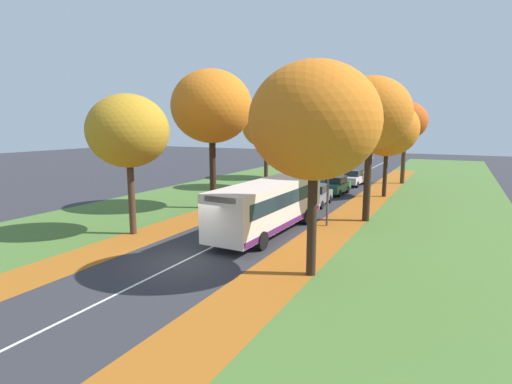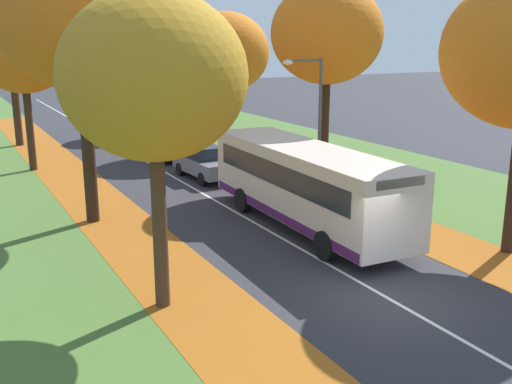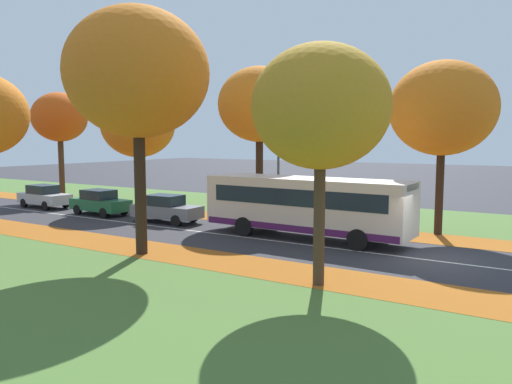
# 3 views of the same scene
# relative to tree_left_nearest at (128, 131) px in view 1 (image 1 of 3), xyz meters

# --- Properties ---
(ground_plane) EXTENTS (160.00, 160.00, 0.00)m
(ground_plane) POSITION_rel_tree_left_nearest_xyz_m (5.49, -2.42, -5.89)
(ground_plane) COLOR #2D2D33
(grass_verge_left) EXTENTS (12.00, 90.00, 0.01)m
(grass_verge_left) POSITION_rel_tree_left_nearest_xyz_m (-3.71, 17.58, -5.89)
(grass_verge_left) COLOR #476B2D
(grass_verge_left) RESTS_ON ground
(leaf_litter_left) EXTENTS (2.80, 60.00, 0.00)m
(leaf_litter_left) POSITION_rel_tree_left_nearest_xyz_m (0.89, 11.58, -5.88)
(leaf_litter_left) COLOR #9E5619
(leaf_litter_left) RESTS_ON grass_verge_left
(grass_verge_right) EXTENTS (12.00, 90.00, 0.01)m
(grass_verge_right) POSITION_rel_tree_left_nearest_xyz_m (14.69, 17.58, -5.89)
(grass_verge_right) COLOR #476B2D
(grass_verge_right) RESTS_ON ground
(leaf_litter_right) EXTENTS (2.80, 60.00, 0.00)m
(leaf_litter_right) POSITION_rel_tree_left_nearest_xyz_m (10.09, 11.58, -5.88)
(leaf_litter_right) COLOR #9E5619
(leaf_litter_right) RESTS_ON grass_verge_right
(road_centre_line) EXTENTS (0.12, 80.00, 0.01)m
(road_centre_line) POSITION_rel_tree_left_nearest_xyz_m (5.49, 17.58, -5.89)
(road_centre_line) COLOR silver
(road_centre_line) RESTS_ON ground
(tree_left_nearest) EXTENTS (4.54, 4.54, 7.96)m
(tree_left_nearest) POSITION_rel_tree_left_nearest_xyz_m (0.00, 0.00, 0.00)
(tree_left_nearest) COLOR #422D1E
(tree_left_nearest) RESTS_ON ground
(tree_left_near) EXTENTS (5.94, 5.94, 10.26)m
(tree_left_near) POSITION_rel_tree_left_nearest_xyz_m (0.16, 8.31, 1.66)
(tree_left_near) COLOR black
(tree_left_near) RESTS_ON ground
(tree_left_mid) EXTENTS (4.74, 4.74, 8.28)m
(tree_left_mid) POSITION_rel_tree_left_nearest_xyz_m (-0.46, 18.95, 0.23)
(tree_left_mid) COLOR #382619
(tree_left_mid) RESTS_ON ground
(tree_left_far) EXTENTS (5.42, 5.42, 9.81)m
(tree_left_far) POSITION_rel_tree_left_nearest_xyz_m (-0.09, 27.20, 1.44)
(tree_left_far) COLOR #382619
(tree_left_far) RESTS_ON ground
(tree_right_nearest) EXTENTS (5.26, 5.26, 8.77)m
(tree_right_nearest) POSITION_rel_tree_left_nearest_xyz_m (11.32, -1.47, 0.49)
(tree_right_nearest) COLOR black
(tree_right_nearest) RESTS_ON ground
(tree_right_near) EXTENTS (5.11, 5.11, 9.29)m
(tree_right_near) POSITION_rel_tree_left_nearest_xyz_m (11.40, 9.31, 1.06)
(tree_right_near) COLOR black
(tree_right_near) RESTS_ON ground
(tree_right_mid) EXTENTS (5.27, 5.27, 8.31)m
(tree_right_mid) POSITION_rel_tree_left_nearest_xyz_m (10.96, 19.20, 0.03)
(tree_right_mid) COLOR black
(tree_right_mid) RESTS_ON ground
(tree_right_far) EXTENTS (4.44, 4.44, 8.66)m
(tree_right_far) POSITION_rel_tree_left_nearest_xyz_m (11.36, 28.41, 0.72)
(tree_right_far) COLOR #422D1E
(tree_right_far) RESTS_ON ground
(streetlamp_right) EXTENTS (1.89, 0.28, 6.00)m
(streetlamp_right) POSITION_rel_tree_left_nearest_xyz_m (9.16, 6.89, -2.16)
(streetlamp_right) COLOR #47474C
(streetlamp_right) RESTS_ON ground
(bus) EXTENTS (2.88, 10.47, 2.98)m
(bus) POSITION_rel_tree_left_nearest_xyz_m (6.90, 3.87, -4.19)
(bus) COLOR beige
(bus) RESTS_ON ground
(car_grey_lead) EXTENTS (1.94, 4.28, 1.62)m
(car_grey_lead) POSITION_rel_tree_left_nearest_xyz_m (6.79, 12.89, -5.08)
(car_grey_lead) COLOR slate
(car_grey_lead) RESTS_ON ground
(car_green_following) EXTENTS (1.92, 4.27, 1.62)m
(car_green_following) POSITION_rel_tree_left_nearest_xyz_m (6.77, 18.56, -5.08)
(car_green_following) COLOR #1E6038
(car_green_following) RESTS_ON ground
(car_silver_third_in_line) EXTENTS (1.91, 4.27, 1.62)m
(car_silver_third_in_line) POSITION_rel_tree_left_nearest_xyz_m (6.97, 24.60, -5.08)
(car_silver_third_in_line) COLOR #B7BABF
(car_silver_third_in_line) RESTS_ON ground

